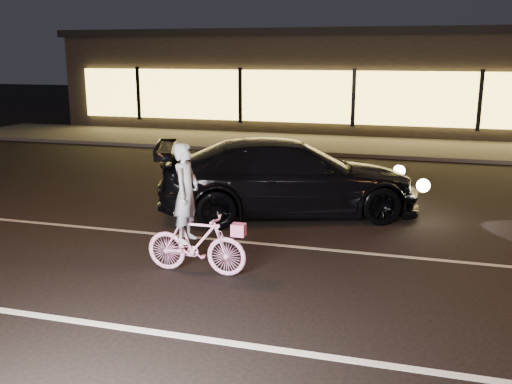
% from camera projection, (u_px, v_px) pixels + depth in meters
% --- Properties ---
extents(ground, '(90.00, 90.00, 0.00)m').
position_uv_depth(ground, '(230.00, 288.00, 8.12)').
color(ground, black).
rests_on(ground, ground).
extents(lane_stripe_near, '(60.00, 0.12, 0.01)m').
position_uv_depth(lane_stripe_near, '(189.00, 337.00, 6.72)').
color(lane_stripe_near, silver).
rests_on(lane_stripe_near, ground).
extents(lane_stripe_far, '(60.00, 0.10, 0.01)m').
position_uv_depth(lane_stripe_far, '(266.00, 244.00, 9.98)').
color(lane_stripe_far, gray).
rests_on(lane_stripe_far, ground).
extents(sidewalk, '(30.00, 4.00, 0.12)m').
position_uv_depth(sidewalk, '(346.00, 145.00, 20.24)').
color(sidewalk, '#383533').
rests_on(sidewalk, ground).
extents(storefront, '(25.40, 8.42, 4.20)m').
position_uv_depth(storefront, '(365.00, 78.00, 25.32)').
color(storefront, black).
rests_on(storefront, ground).
extents(cyclist, '(1.58, 0.55, 1.99)m').
position_uv_depth(cyclist, '(193.00, 228.00, 8.54)').
color(cyclist, '#F2389E').
rests_on(cyclist, ground).
extents(sedan, '(5.77, 3.97, 1.55)m').
position_uv_depth(sedan, '(289.00, 177.00, 11.69)').
color(sedan, black).
rests_on(sedan, ground).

